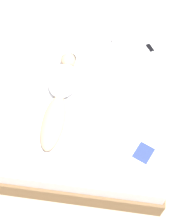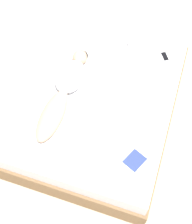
% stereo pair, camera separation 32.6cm
% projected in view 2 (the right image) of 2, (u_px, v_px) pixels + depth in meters
% --- Properties ---
extents(ground_plane, '(12.00, 12.00, 0.00)m').
position_uv_depth(ground_plane, '(94.00, 112.00, 3.95)').
color(ground_plane, '#B7A88E').
extents(bed, '(1.86, 2.34, 0.53)m').
position_uv_depth(bed, '(94.00, 100.00, 3.73)').
color(bed, brown).
rests_on(bed, ground_plane).
extents(person, '(0.32, 1.26, 0.18)m').
position_uv_depth(person, '(65.00, 88.00, 3.39)').
color(person, tan).
rests_on(person, bed).
extents(open_magazine, '(0.57, 0.46, 0.01)m').
position_uv_depth(open_magazine, '(125.00, 153.00, 3.07)').
color(open_magazine, white).
rests_on(open_magazine, bed).
extents(coffee_mug, '(0.11, 0.08, 0.08)m').
position_uv_depth(coffee_mug, '(131.00, 44.00, 3.80)').
color(coffee_mug, white).
rests_on(coffee_mug, bed).
extents(cell_phone, '(0.14, 0.17, 0.01)m').
position_uv_depth(cell_phone, '(165.00, 57.00, 3.74)').
color(cell_phone, silver).
rests_on(cell_phone, bed).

